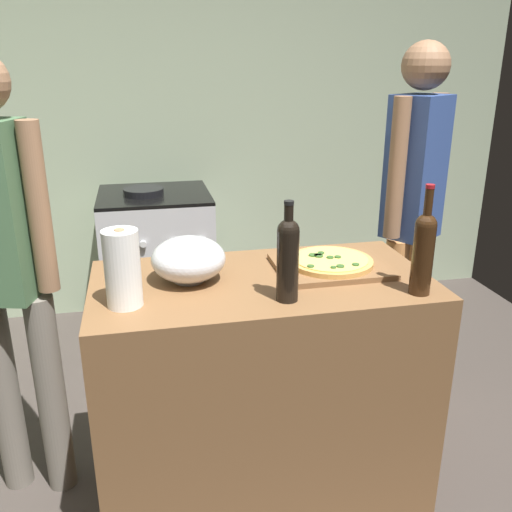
% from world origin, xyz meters
% --- Properties ---
extents(ground_plane, '(4.44, 3.13, 0.02)m').
position_xyz_m(ground_plane, '(0.00, 1.26, -0.01)').
color(ground_plane, '#3F3833').
extents(kitchen_wall_rear, '(4.44, 0.10, 2.60)m').
position_xyz_m(kitchen_wall_rear, '(0.00, 2.58, 1.30)').
color(kitchen_wall_rear, '#99A889').
rests_on(kitchen_wall_rear, ground_plane).
extents(counter, '(1.18, 0.62, 0.93)m').
position_xyz_m(counter, '(0.07, 0.63, 0.46)').
color(counter, brown).
rests_on(counter, ground_plane).
extents(cutting_board, '(0.40, 0.32, 0.02)m').
position_xyz_m(cutting_board, '(0.34, 0.67, 0.94)').
color(cutting_board, brown).
rests_on(cutting_board, counter).
extents(pizza, '(0.31, 0.31, 0.03)m').
position_xyz_m(pizza, '(0.34, 0.67, 0.96)').
color(pizza, tan).
rests_on(pizza, cutting_board).
extents(mixing_bowl, '(0.25, 0.25, 0.16)m').
position_xyz_m(mixing_bowl, '(-0.18, 0.67, 1.00)').
color(mixing_bowl, '#B2B2B7').
rests_on(mixing_bowl, counter).
extents(paper_towel_roll, '(0.11, 0.11, 0.25)m').
position_xyz_m(paper_towel_roll, '(-0.39, 0.51, 1.05)').
color(paper_towel_roll, white).
rests_on(paper_towel_roll, counter).
extents(wine_bottle_dark, '(0.07, 0.07, 0.36)m').
position_xyz_m(wine_bottle_dark, '(0.55, 0.40, 1.08)').
color(wine_bottle_dark, '#331E0F').
rests_on(wine_bottle_dark, counter).
extents(wine_bottle_amber, '(0.07, 0.07, 0.32)m').
position_xyz_m(wine_bottle_amber, '(0.11, 0.44, 1.07)').
color(wine_bottle_amber, black).
rests_on(wine_bottle_amber, counter).
extents(stove, '(0.66, 0.64, 0.93)m').
position_xyz_m(stove, '(-0.25, 2.18, 0.45)').
color(stove, '#B7B7BC').
rests_on(stove, ground_plane).
extents(person_in_stripes, '(0.35, 0.24, 1.68)m').
position_xyz_m(person_in_stripes, '(-0.81, 0.87, 0.97)').
color(person_in_stripes, slate).
rests_on(person_in_stripes, ground_plane).
extents(person_in_red, '(0.35, 0.29, 1.73)m').
position_xyz_m(person_in_red, '(0.91, 1.18, 1.01)').
color(person_in_red, '#D88C4C').
rests_on(person_in_red, ground_plane).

